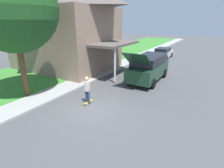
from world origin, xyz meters
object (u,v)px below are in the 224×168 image
object	(u,v)px
suv_parked	(149,67)
skateboard	(88,102)
car_down_street	(163,53)
skateboarder	(87,89)
lawn_tree_near	(12,7)

from	to	relation	value
suv_parked	skateboard	xyz separation A→B (m)	(-1.60, -6.05, -1.06)
car_down_street	skateboarder	distance (m)	16.18
skateboarder	lawn_tree_near	bearing A→B (deg)	-165.21
car_down_street	skateboarder	world-z (taller)	skateboarder
skateboarder	car_down_street	bearing A→B (deg)	89.85
suv_parked	skateboarder	world-z (taller)	suv_parked
lawn_tree_near	skateboard	world-z (taller)	lawn_tree_near
suv_parked	skateboarder	distance (m)	6.29
suv_parked	skateboarder	xyz separation A→B (m)	(-1.62, -6.08, -0.19)
suv_parked	skateboarder	bearing A→B (deg)	-104.89
skateboard	lawn_tree_near	bearing A→B (deg)	-164.94
car_down_street	skateboarder	size ratio (longest dim) A/B	2.67
skateboarder	suv_parked	bearing A→B (deg)	75.11
suv_parked	car_down_street	distance (m)	10.24
suv_parked	lawn_tree_near	bearing A→B (deg)	-129.13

